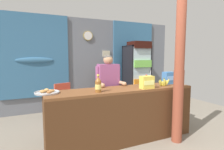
# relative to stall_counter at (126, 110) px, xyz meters

# --- Properties ---
(ground_plane) EXTENTS (7.52, 7.52, 0.00)m
(ground_plane) POSITION_rel_stall_counter_xyz_m (0.08, 0.74, -0.58)
(ground_plane) COLOR gray
(back_wall_curtained) EXTENTS (5.61, 0.22, 2.60)m
(back_wall_curtained) POSITION_rel_stall_counter_xyz_m (0.06, 2.46, 0.75)
(back_wall_curtained) COLOR slate
(back_wall_curtained) RESTS_ON ground
(stall_counter) EXTENTS (2.66, 0.60, 0.95)m
(stall_counter) POSITION_rel_stall_counter_xyz_m (0.00, 0.00, 0.00)
(stall_counter) COLOR brown
(stall_counter) RESTS_ON ground
(timber_post) EXTENTS (0.20, 0.18, 2.56)m
(timber_post) POSITION_rel_stall_counter_xyz_m (0.86, -0.34, 0.64)
(timber_post) COLOR brown
(timber_post) RESTS_ON ground
(drink_fridge) EXTENTS (0.67, 0.67, 1.94)m
(drink_fridge) POSITION_rel_stall_counter_xyz_m (1.39, 1.85, 0.48)
(drink_fridge) COLOR black
(drink_fridge) RESTS_ON ground
(bottle_shelf_rack) EXTENTS (0.48, 0.28, 1.13)m
(bottle_shelf_rack) POSITION_rel_stall_counter_xyz_m (0.48, 2.08, 0.01)
(bottle_shelf_rack) COLOR brown
(bottle_shelf_rack) RESTS_ON ground
(plastic_lawn_chair) EXTENTS (0.56, 0.56, 0.86)m
(plastic_lawn_chair) POSITION_rel_stall_counter_xyz_m (-0.75, 1.69, -0.09)
(plastic_lawn_chair) COLOR #E5563D
(plastic_lawn_chair) RESTS_ON ground
(shopkeeper) EXTENTS (0.53, 0.42, 1.54)m
(shopkeeper) POSITION_rel_stall_counter_xyz_m (-0.07, 0.60, 0.39)
(shopkeeper) COLOR #28282D
(shopkeeper) RESTS_ON ground
(soda_bottle_iced_tea) EXTENTS (0.10, 0.10, 0.28)m
(soda_bottle_iced_tea) POSITION_rel_stall_counter_xyz_m (-0.51, -0.03, 0.49)
(soda_bottle_iced_tea) COLOR brown
(soda_bottle_iced_tea) RESTS_ON stall_counter
(soda_bottle_cola) EXTENTS (0.07, 0.07, 0.21)m
(soda_bottle_cola) POSITION_rel_stall_counter_xyz_m (0.55, 0.19, 0.46)
(soda_bottle_cola) COLOR black
(soda_bottle_cola) RESTS_ON stall_counter
(snack_box_biscuit) EXTENTS (0.23, 0.16, 0.25)m
(snack_box_biscuit) POSITION_rel_stall_counter_xyz_m (1.11, 0.19, 0.49)
(snack_box_biscuit) COLOR #3D75B7
(snack_box_biscuit) RESTS_ON stall_counter
(snack_box_instant_noodle) EXTENTS (0.24, 0.14, 0.22)m
(snack_box_instant_noodle) POSITION_rel_stall_counter_xyz_m (0.38, -0.08, 0.48)
(snack_box_instant_noodle) COLOR #EAD14C
(snack_box_instant_noodle) RESTS_ON stall_counter
(pastry_tray) EXTENTS (0.37, 0.37, 0.07)m
(pastry_tray) POSITION_rel_stall_counter_xyz_m (-1.26, 0.20, 0.39)
(pastry_tray) COLOR #BCBCC1
(pastry_tray) RESTS_ON stall_counter
(banana_bunch) EXTENTS (0.27, 0.06, 0.16)m
(banana_bunch) POSITION_rel_stall_counter_xyz_m (0.83, 0.01, 0.43)
(banana_bunch) COLOR #DBCC42
(banana_bunch) RESTS_ON stall_counter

